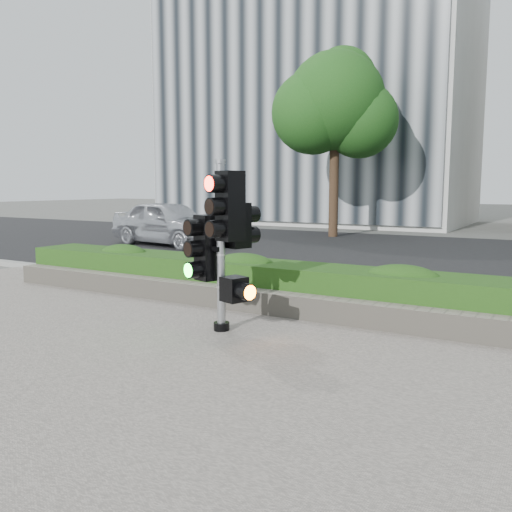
# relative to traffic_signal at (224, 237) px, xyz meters

# --- Properties ---
(ground) EXTENTS (120.00, 120.00, 0.00)m
(ground) POSITION_rel_traffic_signal_xyz_m (0.40, -0.73, -1.30)
(ground) COLOR #51514C
(ground) RESTS_ON ground
(sidewalk) EXTENTS (16.00, 11.00, 0.03)m
(sidewalk) POSITION_rel_traffic_signal_xyz_m (0.40, -3.23, -1.28)
(sidewalk) COLOR #9E9389
(sidewalk) RESTS_ON ground
(road) EXTENTS (60.00, 13.00, 0.02)m
(road) POSITION_rel_traffic_signal_xyz_m (0.40, 9.27, -1.29)
(road) COLOR black
(road) RESTS_ON ground
(curb) EXTENTS (60.00, 0.25, 0.12)m
(curb) POSITION_rel_traffic_signal_xyz_m (0.40, 2.42, -1.24)
(curb) COLOR gray
(curb) RESTS_ON ground
(stone_wall) EXTENTS (12.00, 0.32, 0.34)m
(stone_wall) POSITION_rel_traffic_signal_xyz_m (0.40, 1.17, -1.10)
(stone_wall) COLOR gray
(stone_wall) RESTS_ON sidewalk
(hedge) EXTENTS (12.00, 1.00, 0.68)m
(hedge) POSITION_rel_traffic_signal_xyz_m (0.40, 1.82, -0.93)
(hedge) COLOR #3C7223
(hedge) RESTS_ON sidewalk
(building_left) EXTENTS (16.00, 9.00, 15.00)m
(building_left) POSITION_rel_traffic_signal_xyz_m (-8.60, 22.27, 6.20)
(building_left) COLOR #B7B7B2
(building_left) RESTS_ON ground
(tree_left) EXTENTS (4.61, 4.03, 7.34)m
(tree_left) POSITION_rel_traffic_signal_xyz_m (-4.11, 13.83, 3.75)
(tree_left) COLOR black
(tree_left) RESTS_ON ground
(traffic_signal) EXTENTS (0.85, 0.70, 2.29)m
(traffic_signal) POSITION_rel_traffic_signal_xyz_m (0.00, 0.00, 0.00)
(traffic_signal) COLOR black
(traffic_signal) RESTS_ON sidewalk
(car_silver) EXTENTS (4.62, 2.45, 1.50)m
(car_silver) POSITION_rel_traffic_signal_xyz_m (-7.60, 8.05, -0.53)
(car_silver) COLOR silver
(car_silver) RESTS_ON road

